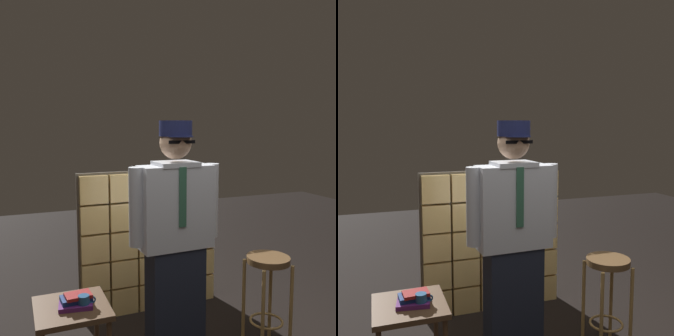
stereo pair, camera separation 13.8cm
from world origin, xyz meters
The scene contains 6 objects.
glass_block_wall centered at (0.00, 1.28, 0.68)m, with size 1.39×0.10×1.39m.
standing_person centered at (-0.09, 0.44, 0.96)m, with size 0.73×0.31×1.84m.
bar_stool centered at (0.64, 0.27, 0.57)m, with size 0.34×0.34×0.77m.
side_table centered at (-0.87, 0.52, 0.45)m, with size 0.52×0.52×0.52m.
book_stack centered at (-0.84, 0.51, 0.56)m, with size 0.26×0.21×0.09m.
coffee_mug centered at (-0.79, 0.45, 0.57)m, with size 0.13×0.08×0.09m.
Camera 1 is at (-1.21, -2.18, 1.82)m, focal length 41.26 mm.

